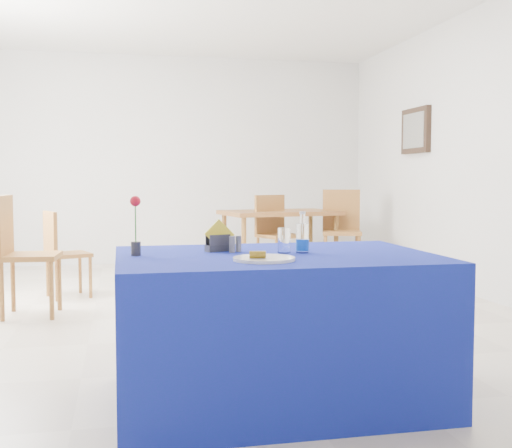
{
  "coord_description": "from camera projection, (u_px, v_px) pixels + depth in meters",
  "views": [
    {
      "loc": [
        -0.88,
        -5.29,
        1.14
      ],
      "look_at": [
        -0.22,
        -2.2,
        0.92
      ],
      "focal_mm": 45.0,
      "sensor_mm": 36.0,
      "label": 1
    }
  ],
  "objects": [
    {
      "name": "room_shell",
      "position": [
        227.0,
        106.0,
        5.3
      ],
      "size": [
        7.0,
        7.0,
        7.0
      ],
      "color": "silver",
      "rests_on": "ground"
    },
    {
      "name": "napkin_holder",
      "position": [
        219.0,
        242.0,
        3.39
      ],
      "size": [
        0.16,
        0.11,
        0.17
      ],
      "color": "#343439",
      "rests_on": "blue_table"
    },
    {
      "name": "water_bottle",
      "position": [
        302.0,
        239.0,
        3.33
      ],
      "size": [
        0.07,
        0.07,
        0.21
      ],
      "color": "white",
      "rests_on": "blue_table"
    },
    {
      "name": "pepper_shaker",
      "position": [
        232.0,
        244.0,
        3.33
      ],
      "size": [
        0.03,
        0.03,
        0.08
      ],
      "primitive_type": "cylinder",
      "color": "slate",
      "rests_on": "blue_table"
    },
    {
      "name": "rose_vase",
      "position": [
        136.0,
        226.0,
        3.19
      ],
      "size": [
        0.05,
        0.05,
        0.3
      ],
      "color": "#242429",
      "rests_on": "blue_table"
    },
    {
      "name": "chair_bg_right",
      "position": [
        341.0,
        225.0,
        7.78
      ],
      "size": [
        0.57,
        0.57,
        1.01
      ],
      "rotation": [
        0.0,
        0.0,
        -0.3
      ],
      "color": "olive",
      "rests_on": "floor"
    },
    {
      "name": "chair_win_b",
      "position": [
        60.0,
        248.0,
        6.14
      ],
      "size": [
        0.48,
        0.48,
        0.84
      ],
      "rotation": [
        0.0,
        0.0,
        1.93
      ],
      "color": "olive",
      "rests_on": "floor"
    },
    {
      "name": "drinking_glass",
      "position": [
        284.0,
        240.0,
        3.32
      ],
      "size": [
        0.07,
        0.07,
        0.13
      ],
      "primitive_type": "cylinder",
      "color": "white",
      "rests_on": "blue_table"
    },
    {
      "name": "floor",
      "position": [
        228.0,
        314.0,
        5.42
      ],
      "size": [
        7.0,
        7.0,
        0.0
      ],
      "primitive_type": "plane",
      "color": "beige",
      "rests_on": "ground"
    },
    {
      "name": "chair_win_a",
      "position": [
        19.0,
        247.0,
        5.32
      ],
      "size": [
        0.48,
        0.48,
        1.01
      ],
      "rotation": [
        0.0,
        0.0,
        1.5
      ],
      "color": "olive",
      "rests_on": "floor"
    },
    {
      "name": "picture_art",
      "position": [
        414.0,
        131.0,
        7.37
      ],
      "size": [
        0.02,
        0.52,
        0.4
      ],
      "primitive_type": "cube",
      "color": "#998C66",
      "rests_on": "room_shell"
    },
    {
      "name": "blue_table",
      "position": [
        275.0,
        327.0,
        3.3
      ],
      "size": [
        1.6,
        1.1,
        0.76
      ],
      "color": "navy",
      "rests_on": "floor"
    },
    {
      "name": "plate",
      "position": [
        264.0,
        259.0,
        3.01
      ],
      "size": [
        0.29,
        0.29,
        0.01
      ],
      "primitive_type": "cylinder",
      "color": "silver",
      "rests_on": "blue_table"
    },
    {
      "name": "chair_bg_left",
      "position": [
        275.0,
        229.0,
        7.67
      ],
      "size": [
        0.56,
        0.56,
        0.95
      ],
      "rotation": [
        0.0,
        0.0,
        0.41
      ],
      "color": "olive",
      "rests_on": "floor"
    },
    {
      "name": "picture_frame",
      "position": [
        416.0,
        131.0,
        7.38
      ],
      "size": [
        0.06,
        0.64,
        0.52
      ],
      "primitive_type": "cube",
      "color": "black",
      "rests_on": "room_shell"
    },
    {
      "name": "oak_table",
      "position": [
        279.0,
        217.0,
        7.89
      ],
      "size": [
        1.48,
        1.09,
        0.76
      ],
      "color": "brown",
      "rests_on": "floor"
    },
    {
      "name": "banana_pieces",
      "position": [
        258.0,
        255.0,
        2.97
      ],
      "size": [
        0.08,
        0.04,
        0.03
      ],
      "color": "gold",
      "rests_on": "plate"
    },
    {
      "name": "salt_shaker",
      "position": [
        239.0,
        244.0,
        3.37
      ],
      "size": [
        0.03,
        0.03,
        0.08
      ],
      "primitive_type": "cylinder",
      "color": "slate",
      "rests_on": "blue_table"
    }
  ]
}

